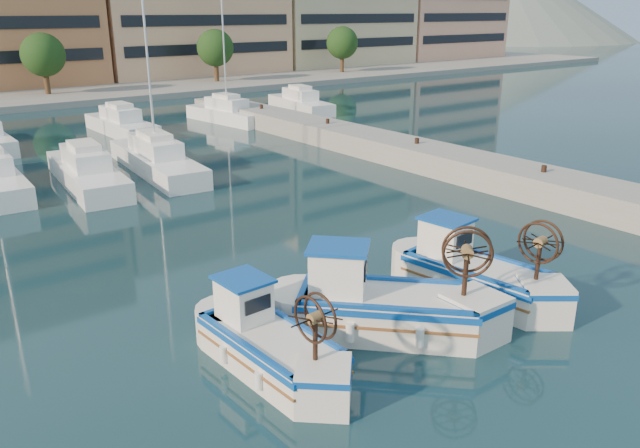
# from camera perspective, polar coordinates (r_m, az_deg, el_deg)

# --- Properties ---
(ground) EXTENTS (300.00, 300.00, 0.00)m
(ground) POSITION_cam_1_polar(r_m,az_deg,el_deg) (17.46, 11.85, -9.54)
(ground) COLOR #1B3E48
(ground) RESTS_ON ground
(quay) EXTENTS (3.00, 60.00, 1.20)m
(quay) POSITION_cam_1_polar(r_m,az_deg,el_deg) (31.53, 16.63, 4.24)
(quay) COLOR gray
(quay) RESTS_ON ground
(hill_east) EXTENTS (160.00, 160.00, 50.00)m
(hill_east) POSITION_cam_1_polar(r_m,az_deg,el_deg) (193.61, 14.92, 16.03)
(hill_east) COLOR slate
(hill_east) RESTS_ON ground
(yacht_marina) EXTENTS (40.74, 23.20, 11.50)m
(yacht_marina) POSITION_cam_1_polar(r_m,az_deg,el_deg) (39.03, -23.28, 6.13)
(yacht_marina) COLOR white
(yacht_marina) RESTS_ON ground
(fishing_boat_a) EXTENTS (1.90, 4.21, 2.60)m
(fishing_boat_a) POSITION_cam_1_polar(r_m,az_deg,el_deg) (15.21, -4.81, -10.66)
(fishing_boat_a) COLOR silver
(fishing_boat_a) RESTS_ON ground
(fishing_boat_b) EXTENTS (4.74, 4.79, 3.09)m
(fishing_boat_b) POSITION_cam_1_polar(r_m,az_deg,el_deg) (16.71, 5.60, -7.27)
(fishing_boat_b) COLOR silver
(fishing_boat_b) RESTS_ON ground
(fishing_boat_c) EXTENTS (2.43, 4.68, 2.85)m
(fishing_boat_c) POSITION_cam_1_polar(r_m,az_deg,el_deg) (19.29, 13.85, -4.25)
(fishing_boat_c) COLOR silver
(fishing_boat_c) RESTS_ON ground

